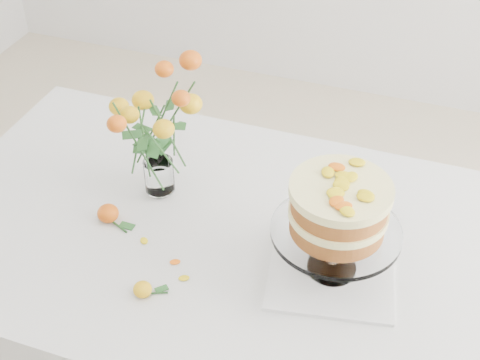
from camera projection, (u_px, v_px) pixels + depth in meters
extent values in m
cube|color=tan|center=(205.00, 234.00, 1.69)|extent=(1.40, 0.90, 0.04)
cylinder|color=tan|center=(85.00, 201.00, 2.35)|extent=(0.06, 0.06, 0.71)
cylinder|color=tan|center=(443.00, 290.00, 2.03)|extent=(0.06, 0.06, 0.71)
cube|color=silver|center=(205.00, 227.00, 1.67)|extent=(1.42, 0.92, 0.01)
cube|color=silver|center=(261.00, 155.00, 2.07)|extent=(1.42, 0.01, 0.20)
cube|color=white|center=(331.00, 270.00, 1.55)|extent=(0.33, 0.33, 0.01)
cylinder|color=white|center=(334.00, 248.00, 1.50)|extent=(0.03, 0.03, 0.09)
cylinder|color=white|center=(336.00, 231.00, 1.47)|extent=(0.29, 0.29, 0.01)
cylinder|color=#AA6826|center=(337.00, 222.00, 1.45)|extent=(0.27, 0.27, 0.04)
cylinder|color=#FFF6A4|center=(338.00, 212.00, 1.43)|extent=(0.28, 0.28, 0.02)
cylinder|color=#AA6826|center=(340.00, 201.00, 1.41)|extent=(0.27, 0.27, 0.04)
cylinder|color=#FFF6A4|center=(341.00, 190.00, 1.39)|extent=(0.29, 0.29, 0.02)
cylinder|color=white|center=(160.00, 190.00, 1.77)|extent=(0.06, 0.06, 0.01)
cylinder|color=white|center=(159.00, 175.00, 1.74)|extent=(0.08, 0.08, 0.09)
ellipsoid|color=yellow|center=(143.00, 289.00, 1.49)|extent=(0.04, 0.04, 0.04)
cylinder|color=#255321|center=(157.00, 294.00, 1.50)|extent=(0.05, 0.02, 0.00)
ellipsoid|color=#CC6309|center=(108.00, 213.00, 1.67)|extent=(0.05, 0.05, 0.05)
cylinder|color=#255321|center=(118.00, 226.00, 1.67)|extent=(0.06, 0.03, 0.01)
ellipsoid|color=yellow|center=(144.00, 241.00, 1.63)|extent=(0.03, 0.02, 0.00)
ellipsoid|color=yellow|center=(175.00, 262.00, 1.57)|extent=(0.03, 0.02, 0.00)
ellipsoid|color=yellow|center=(184.00, 278.00, 1.53)|extent=(0.03, 0.02, 0.00)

